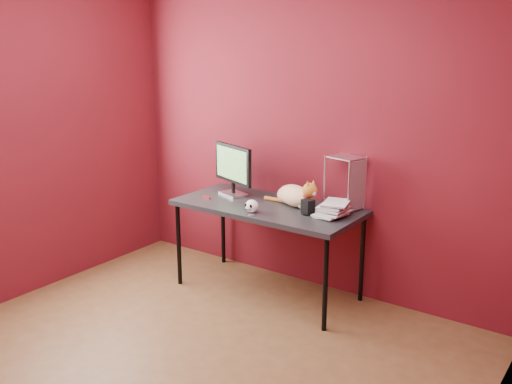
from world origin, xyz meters
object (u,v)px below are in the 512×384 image
Objects in this scene: cat at (295,196)px; skull_mug at (252,206)px; monitor at (233,167)px; desk at (268,211)px; book_stack at (325,133)px; speaker at (308,207)px.

skull_mug is at bearing -97.08° from cat.
cat is at bearing 20.61° from monitor.
cat is (0.20, 0.10, 0.14)m from desk.
book_stack reaches higher than skull_mug.
book_stack is (0.28, -0.05, 0.53)m from cat.
book_stack is at bearing 5.88° from desk.
desk is 0.82m from book_stack.
cat is at bearing 62.73° from skull_mug.
skull_mug is 0.78m from book_stack.
monitor is (-0.41, 0.08, 0.29)m from desk.
monitor reaches higher than skull_mug.
cat is 4.56× the size of speaker.
book_stack reaches higher than speaker.
monitor is at bearing -157.77° from cat.
monitor is 0.57m from skull_mug.
cat reaches higher than speaker.
skull_mug reaches higher than desk.
cat is 0.39m from skull_mug.
cat is 5.10× the size of skull_mug.
book_stack is (0.89, -0.04, 0.38)m from monitor.
desk is 12.99× the size of speaker.
desk is at bearing 7.33° from monitor.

